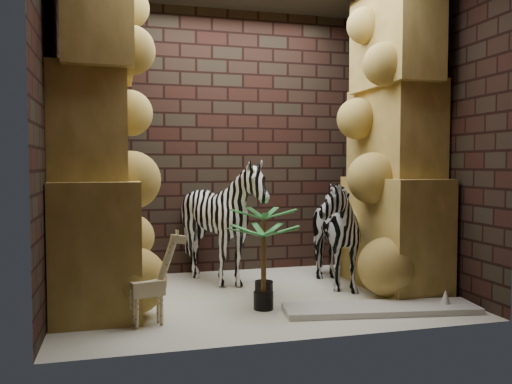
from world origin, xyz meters
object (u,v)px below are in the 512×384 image
object	(u,v)px
giraffe_toy	(147,278)
palm_back	(263,267)
zebra_right	(326,224)
zebra_left	(223,228)
surfboard	(381,308)
palm_front	(264,252)

from	to	relation	value
giraffe_toy	palm_back	distance (m)	1.01
zebra_right	zebra_left	xyz separation A→B (m)	(-1.01, 0.31, -0.05)
zebra_left	surfboard	bearing A→B (deg)	-31.18
zebra_right	surfboard	size ratio (longest dim) A/B	0.78
giraffe_toy	surfboard	bearing A→B (deg)	-17.87
giraffe_toy	palm_front	distance (m)	1.26
palm_front	palm_back	bearing A→B (deg)	-106.24
palm_back	surfboard	world-z (taller)	palm_back
zebra_right	surfboard	world-z (taller)	zebra_right
zebra_left	surfboard	world-z (taller)	zebra_left
giraffe_toy	palm_back	bearing A→B (deg)	-2.01
zebra_right	zebra_left	distance (m)	1.06
zebra_left	surfboard	xyz separation A→B (m)	(1.09, -1.32, -0.55)
palm_back	giraffe_toy	bearing A→B (deg)	-166.87
zebra_right	giraffe_toy	xyz separation A→B (m)	(-1.83, -0.92, -0.26)
palm_back	surfboard	size ratio (longest dim) A/B	0.45
palm_front	surfboard	xyz separation A→B (m)	(0.82, -0.71, -0.40)
giraffe_toy	palm_front	world-z (taller)	palm_front
surfboard	giraffe_toy	bearing A→B (deg)	-174.06
zebra_right	zebra_left	bearing A→B (deg)	164.61
zebra_left	palm_back	size ratio (longest dim) A/B	1.74
zebra_right	giraffe_toy	distance (m)	2.07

